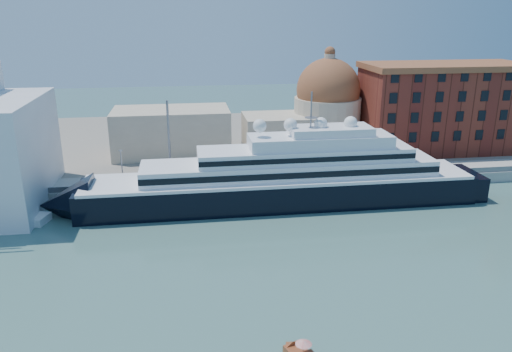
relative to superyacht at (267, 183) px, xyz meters
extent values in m
plane|color=#396460|center=(0.30, -23.00, -4.68)|extent=(400.00, 400.00, 0.00)
cube|color=gray|center=(0.30, 11.00, -3.43)|extent=(180.00, 10.00, 2.50)
cube|color=slate|center=(0.30, 52.00, -3.68)|extent=(260.00, 72.00, 2.00)
cube|color=slate|center=(0.30, 6.50, -1.58)|extent=(180.00, 0.10, 1.20)
cube|color=black|center=(2.47, 0.00, -2.41)|extent=(80.42, 12.37, 6.70)
cone|color=black|center=(-39.80, 0.00, -2.41)|extent=(10.31, 12.37, 12.37)
cube|color=black|center=(42.68, 0.00, -2.62)|extent=(6.19, 11.34, 6.19)
cube|color=white|center=(2.47, 0.00, 1.20)|extent=(78.36, 12.58, 0.62)
cube|color=white|center=(4.53, 0.00, 3.05)|extent=(59.80, 10.31, 3.09)
cube|color=black|center=(4.53, -5.15, 3.05)|extent=(59.80, 0.15, 1.24)
cube|color=white|center=(7.62, 0.00, 5.94)|extent=(43.31, 9.28, 2.68)
cube|color=white|center=(10.72, 0.00, 8.52)|extent=(28.87, 8.25, 2.47)
cube|color=white|center=(12.78, 0.00, 10.58)|extent=(16.50, 7.22, 1.65)
cylinder|color=slate|center=(8.66, 0.00, 14.91)|extent=(0.31, 0.31, 7.22)
sphere|color=white|center=(-1.65, 0.00, 12.02)|extent=(2.68, 2.68, 2.68)
sphere|color=white|center=(4.53, 0.00, 12.02)|extent=(2.68, 2.68, 2.68)
sphere|color=white|center=(10.72, 0.00, 12.02)|extent=(2.68, 2.68, 2.68)
sphere|color=white|center=(16.90, 0.00, 12.02)|extent=(2.68, 2.68, 2.68)
cube|color=white|center=(-49.12, -1.88, -4.04)|extent=(13.56, 7.59, 1.72)
cube|color=white|center=(-47.05, -2.46, -2.64)|extent=(4.86, 3.74, 1.29)
cylinder|color=slate|center=(-4.07, -48.92, -2.97)|extent=(0.06, 0.06, 1.71)
cone|color=red|center=(-4.07, -48.92, -2.00)|extent=(1.93, 1.93, 0.43)
cube|color=maroon|center=(52.30, 29.00, 8.32)|extent=(42.00, 18.00, 22.00)
cube|color=brown|center=(52.30, 29.00, 19.82)|extent=(43.00, 19.00, 1.50)
cylinder|color=beige|center=(22.30, 35.00, 4.32)|extent=(18.00, 18.00, 14.00)
sphere|color=brown|center=(22.30, 35.00, 13.32)|extent=(17.00, 17.00, 17.00)
cylinder|color=beige|center=(22.30, 35.00, 21.32)|extent=(3.00, 3.00, 3.00)
cube|color=beige|center=(8.30, 33.00, 2.32)|extent=(18.00, 14.00, 10.00)
cube|color=beige|center=(-19.70, 35.00, 3.32)|extent=(30.00, 16.00, 12.00)
cylinder|color=slate|center=(-29.70, 8.00, 1.82)|extent=(0.24, 0.24, 8.00)
cube|color=slate|center=(-29.70, 8.00, 5.92)|extent=(0.80, 0.30, 0.25)
cylinder|color=slate|center=(0.30, 8.00, 1.82)|extent=(0.24, 0.24, 8.00)
cube|color=slate|center=(0.30, 8.00, 5.92)|extent=(0.80, 0.30, 0.25)
cylinder|color=slate|center=(30.30, 8.00, 1.82)|extent=(0.24, 0.24, 8.00)
cube|color=slate|center=(30.30, 8.00, 5.92)|extent=(0.80, 0.30, 0.25)
cylinder|color=slate|center=(-19.70, 10.00, 6.82)|extent=(0.50, 0.50, 18.00)
camera|label=1|loc=(-16.19, -95.00, 33.40)|focal=35.00mm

